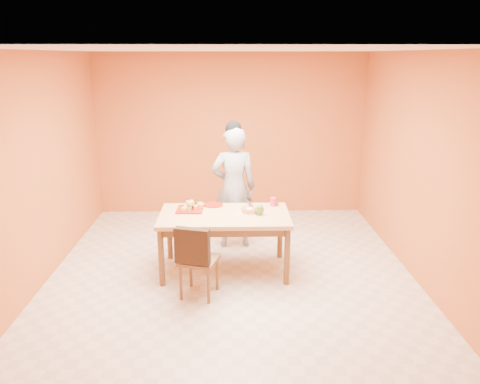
{
  "coord_description": "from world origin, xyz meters",
  "views": [
    {
      "loc": [
        -0.01,
        -5.33,
        2.64
      ],
      "look_at": [
        0.11,
        0.3,
        0.99
      ],
      "focal_mm": 35.0,
      "sensor_mm": 36.0,
      "label": 1
    }
  ],
  "objects_px": {
    "magenta_glass": "(273,202)",
    "red_dinner_plate": "(213,205)",
    "pastry_platter": "(190,209)",
    "dining_chair": "(199,259)",
    "sponge_cake": "(249,210)",
    "person": "(234,188)",
    "checker_tin": "(274,204)",
    "egg_ornament": "(260,210)",
    "dining_table": "(224,221)"
  },
  "relations": [
    {
      "from": "pastry_platter",
      "to": "magenta_glass",
      "type": "xyz_separation_m",
      "value": [
        1.07,
        0.15,
        0.04
      ]
    },
    {
      "from": "dining_table",
      "to": "dining_chair",
      "type": "height_order",
      "value": "dining_chair"
    },
    {
      "from": "egg_ornament",
      "to": "magenta_glass",
      "type": "distance_m",
      "value": 0.41
    },
    {
      "from": "dining_chair",
      "to": "sponge_cake",
      "type": "height_order",
      "value": "dining_chair"
    },
    {
      "from": "egg_ornament",
      "to": "magenta_glass",
      "type": "height_order",
      "value": "egg_ornament"
    },
    {
      "from": "dining_table",
      "to": "egg_ornament",
      "type": "bearing_deg",
      "value": -5.42
    },
    {
      "from": "dining_chair",
      "to": "egg_ornament",
      "type": "height_order",
      "value": "egg_ornament"
    },
    {
      "from": "dining_chair",
      "to": "person",
      "type": "bearing_deg",
      "value": 90.1
    },
    {
      "from": "dining_table",
      "to": "red_dinner_plate",
      "type": "relative_size",
      "value": 6.4
    },
    {
      "from": "sponge_cake",
      "to": "red_dinner_plate",
      "type": "bearing_deg",
      "value": 144.55
    },
    {
      "from": "dining_table",
      "to": "person",
      "type": "distance_m",
      "value": 0.86
    },
    {
      "from": "pastry_platter",
      "to": "red_dinner_plate",
      "type": "height_order",
      "value": "pastry_platter"
    },
    {
      "from": "person",
      "to": "dining_table",
      "type": "bearing_deg",
      "value": 75.71
    },
    {
      "from": "sponge_cake",
      "to": "egg_ornament",
      "type": "xyz_separation_m",
      "value": [
        0.12,
        -0.07,
        0.03
      ]
    },
    {
      "from": "dining_table",
      "to": "sponge_cake",
      "type": "distance_m",
      "value": 0.34
    },
    {
      "from": "egg_ornament",
      "to": "magenta_glass",
      "type": "xyz_separation_m",
      "value": [
        0.2,
        0.35,
        -0.01
      ]
    },
    {
      "from": "person",
      "to": "sponge_cake",
      "type": "bearing_deg",
      "value": 97.21
    },
    {
      "from": "egg_ornament",
      "to": "sponge_cake",
      "type": "bearing_deg",
      "value": 142.69
    },
    {
      "from": "pastry_platter",
      "to": "red_dinner_plate",
      "type": "bearing_deg",
      "value": 32.99
    },
    {
      "from": "egg_ornament",
      "to": "pastry_platter",
      "type": "bearing_deg",
      "value": 157.74
    },
    {
      "from": "dining_chair",
      "to": "pastry_platter",
      "type": "bearing_deg",
      "value": 116.22
    },
    {
      "from": "person",
      "to": "checker_tin",
      "type": "height_order",
      "value": "person"
    },
    {
      "from": "dining_chair",
      "to": "egg_ornament",
      "type": "xyz_separation_m",
      "value": [
        0.72,
        0.6,
        0.37
      ]
    },
    {
      "from": "dining_chair",
      "to": "red_dinner_plate",
      "type": "relative_size",
      "value": 3.51
    },
    {
      "from": "magenta_glass",
      "to": "pastry_platter",
      "type": "bearing_deg",
      "value": -172.06
    },
    {
      "from": "dining_chair",
      "to": "checker_tin",
      "type": "bearing_deg",
      "value": 62.3
    },
    {
      "from": "magenta_glass",
      "to": "sponge_cake",
      "type": "bearing_deg",
      "value": -138.44
    },
    {
      "from": "person",
      "to": "magenta_glass",
      "type": "xyz_separation_m",
      "value": [
        0.51,
        -0.52,
        -0.04
      ]
    },
    {
      "from": "egg_ornament",
      "to": "red_dinner_plate",
      "type": "bearing_deg",
      "value": 136.98
    },
    {
      "from": "person",
      "to": "sponge_cake",
      "type": "height_order",
      "value": "person"
    },
    {
      "from": "pastry_platter",
      "to": "sponge_cake",
      "type": "distance_m",
      "value": 0.76
    },
    {
      "from": "person",
      "to": "checker_tin",
      "type": "xyz_separation_m",
      "value": [
        0.53,
        -0.48,
        -0.08
      ]
    },
    {
      "from": "egg_ornament",
      "to": "checker_tin",
      "type": "relative_size",
      "value": 1.25
    },
    {
      "from": "magenta_glass",
      "to": "checker_tin",
      "type": "height_order",
      "value": "magenta_glass"
    },
    {
      "from": "red_dinner_plate",
      "to": "person",
      "type": "bearing_deg",
      "value": 60.58
    },
    {
      "from": "dining_chair",
      "to": "sponge_cake",
      "type": "distance_m",
      "value": 0.95
    },
    {
      "from": "dining_chair",
      "to": "magenta_glass",
      "type": "xyz_separation_m",
      "value": [
        0.92,
        0.95,
        0.36
      ]
    },
    {
      "from": "pastry_platter",
      "to": "egg_ornament",
      "type": "bearing_deg",
      "value": -13.25
    },
    {
      "from": "red_dinner_plate",
      "to": "magenta_glass",
      "type": "distance_m",
      "value": 0.78
    },
    {
      "from": "egg_ornament",
      "to": "dining_chair",
      "type": "bearing_deg",
      "value": -149.08
    },
    {
      "from": "pastry_platter",
      "to": "sponge_cake",
      "type": "relative_size",
      "value": 1.64
    },
    {
      "from": "sponge_cake",
      "to": "egg_ornament",
      "type": "height_order",
      "value": "egg_ornament"
    },
    {
      "from": "dining_table",
      "to": "red_dinner_plate",
      "type": "distance_m",
      "value": 0.39
    },
    {
      "from": "sponge_cake",
      "to": "egg_ornament",
      "type": "bearing_deg",
      "value": -28.3
    },
    {
      "from": "magenta_glass",
      "to": "red_dinner_plate",
      "type": "bearing_deg",
      "value": 177.21
    },
    {
      "from": "person",
      "to": "checker_tin",
      "type": "distance_m",
      "value": 0.72
    },
    {
      "from": "pastry_platter",
      "to": "checker_tin",
      "type": "distance_m",
      "value": 1.1
    },
    {
      "from": "sponge_cake",
      "to": "person",
      "type": "bearing_deg",
      "value": 103.09
    },
    {
      "from": "dining_chair",
      "to": "magenta_glass",
      "type": "distance_m",
      "value": 1.37
    },
    {
      "from": "dining_chair",
      "to": "magenta_glass",
      "type": "relative_size",
      "value": 8.06
    }
  ]
}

